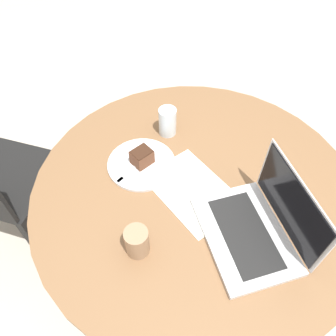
% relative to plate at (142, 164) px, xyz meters
% --- Properties ---
extents(ground_plane, '(12.00, 12.00, 0.00)m').
position_rel_plate_xyz_m(ground_plane, '(0.18, 0.13, -0.73)').
color(ground_plane, '#B7AD9E').
extents(dining_table, '(1.16, 1.16, 0.72)m').
position_rel_plate_xyz_m(dining_table, '(0.18, 0.13, -0.17)').
color(dining_table, brown).
rests_on(dining_table, ground_plane).
extents(paper_document, '(0.36, 0.28, 0.00)m').
position_rel_plate_xyz_m(paper_document, '(0.19, 0.11, -0.00)').
color(paper_document, white).
rests_on(paper_document, dining_table).
extents(plate, '(0.25, 0.25, 0.01)m').
position_rel_plate_xyz_m(plate, '(0.00, 0.00, 0.00)').
color(plate, silver).
rests_on(plate, dining_table).
extents(cake_slice, '(0.08, 0.09, 0.06)m').
position_rel_plate_xyz_m(cake_slice, '(0.00, 0.00, 0.04)').
color(cake_slice, brown).
rests_on(cake_slice, plate).
extents(fork, '(0.09, 0.17, 0.00)m').
position_rel_plate_xyz_m(fork, '(0.02, -0.05, 0.01)').
color(fork, silver).
rests_on(fork, plate).
extents(coffee_glass, '(0.07, 0.07, 0.10)m').
position_rel_plate_xyz_m(coffee_glass, '(0.31, -0.15, 0.04)').
color(coffee_glass, '#997556').
rests_on(coffee_glass, dining_table).
extents(water_glass, '(0.07, 0.07, 0.12)m').
position_rel_plate_xyz_m(water_glass, '(-0.11, 0.17, 0.05)').
color(water_glass, silver).
rests_on(water_glass, dining_table).
extents(laptop, '(0.38, 0.31, 0.23)m').
position_rel_plate_xyz_m(laptop, '(0.42, 0.20, 0.03)').
color(laptop, silver).
rests_on(laptop, dining_table).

